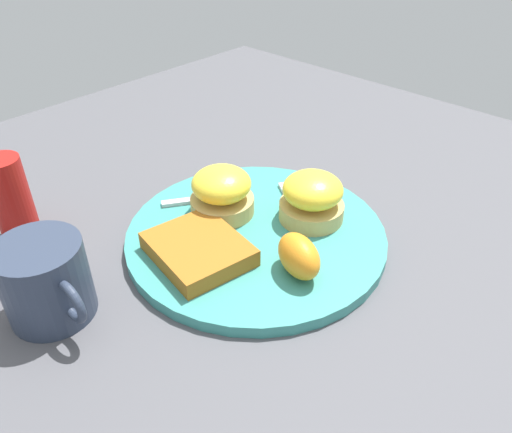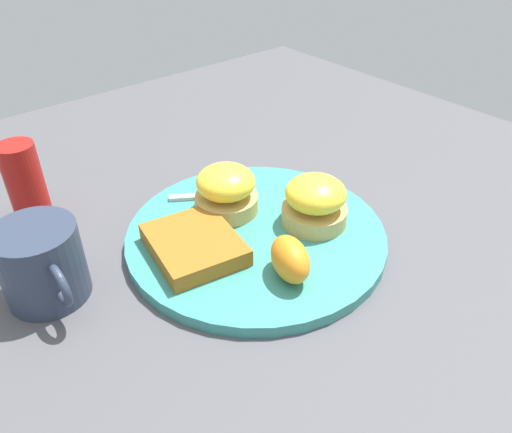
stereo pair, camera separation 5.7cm
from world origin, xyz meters
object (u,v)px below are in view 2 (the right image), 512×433
object	(u,v)px
sandwich_benedict_left	(315,202)
condiment_bottle	(25,183)
sandwich_benedict_right	(228,189)
cup	(42,264)
fork	(256,193)
hashbrown_patty	(194,245)
orange_wedge	(290,259)

from	to	relation	value
sandwich_benedict_left	condiment_bottle	distance (m)	0.35
sandwich_benedict_right	cup	xyz separation A→B (m)	(-0.01, -0.22, -0.00)
cup	condiment_bottle	bearing A→B (deg)	165.53
sandwich_benedict_right	fork	xyz separation A→B (m)	(-0.00, 0.05, -0.03)
sandwich_benedict_right	hashbrown_patty	world-z (taller)	sandwich_benedict_right
sandwich_benedict_left	condiment_bottle	size ratio (longest dim) A/B	0.76
sandwich_benedict_left	cup	bearing A→B (deg)	-108.94
cup	hashbrown_patty	bearing A→B (deg)	69.79
sandwich_benedict_left	orange_wedge	distance (m)	0.10
sandwich_benedict_left	condiment_bottle	bearing A→B (deg)	-134.69
condiment_bottle	orange_wedge	bearing A→B (deg)	28.35
orange_wedge	fork	world-z (taller)	orange_wedge
hashbrown_patty	cup	distance (m)	0.15
sandwich_benedict_left	hashbrown_patty	distance (m)	0.15
sandwich_benedict_right	orange_wedge	distance (m)	0.14
orange_wedge	condiment_bottle	world-z (taller)	condiment_bottle
orange_wedge	condiment_bottle	bearing A→B (deg)	-151.65
cup	condiment_bottle	world-z (taller)	condiment_bottle
fork	sandwich_benedict_right	bearing A→B (deg)	-85.38
fork	condiment_bottle	world-z (taller)	condiment_bottle
fork	orange_wedge	bearing A→B (deg)	-27.37
orange_wedge	cup	size ratio (longest dim) A/B	0.54
sandwich_benedict_right	hashbrown_patty	distance (m)	0.09
cup	fork	bearing A→B (deg)	88.57
hashbrown_patty	cup	world-z (taller)	cup
sandwich_benedict_left	fork	world-z (taller)	sandwich_benedict_left
sandwich_benedict_left	orange_wedge	bearing A→B (deg)	-59.88
condiment_bottle	sandwich_benedict_right	bearing A→B (deg)	49.78
hashbrown_patty	orange_wedge	world-z (taller)	orange_wedge
fork	condiment_bottle	bearing A→B (deg)	-123.38
hashbrown_patty	condiment_bottle	xyz separation A→B (m)	(-0.20, -0.11, 0.03)
hashbrown_patty	orange_wedge	size ratio (longest dim) A/B	1.75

